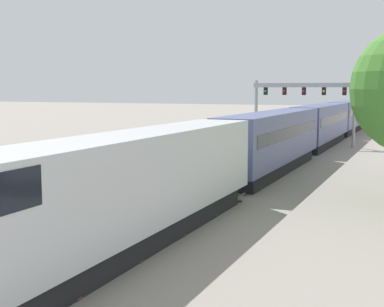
# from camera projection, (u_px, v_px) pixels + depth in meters

# --- Properties ---
(ground_plane) EXTENTS (400.00, 400.00, 0.00)m
(ground_plane) POSITION_uv_depth(u_px,v_px,m) (38.00, 267.00, 19.95)
(ground_plane) COLOR gray
(track_main) EXTENTS (2.60, 200.00, 0.16)m
(track_main) POSITION_uv_depth(u_px,v_px,m) (339.00, 137.00, 73.68)
(track_main) COLOR slate
(track_main) RESTS_ON ground
(track_near) EXTENTS (2.60, 160.00, 0.16)m
(track_near) POSITION_uv_depth(u_px,v_px,m) (258.00, 150.00, 57.69)
(track_near) COLOR slate
(track_near) RESTS_ON ground
(passenger_train) EXTENTS (3.04, 86.33, 4.80)m
(passenger_train) POSITION_uv_depth(u_px,v_px,m) (303.00, 130.00, 52.28)
(passenger_train) COLOR silver
(passenger_train) RESTS_ON ground
(signal_gantry) EXTENTS (12.10, 0.49, 7.64)m
(signal_gantry) POSITION_uv_depth(u_px,v_px,m) (304.00, 97.00, 62.33)
(signal_gantry) COLOR #999BA0
(signal_gantry) RESTS_ON ground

